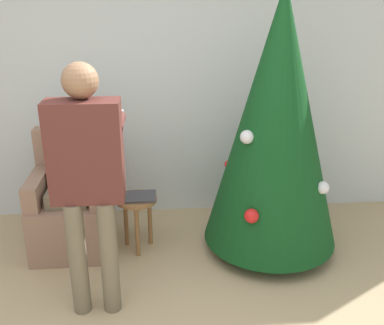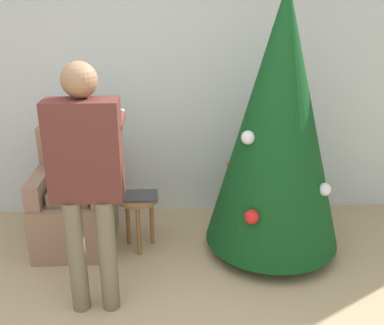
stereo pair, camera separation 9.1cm
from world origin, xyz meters
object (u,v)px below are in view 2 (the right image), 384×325
at_px(person_seated, 71,167).
at_px(person_standing, 86,169).
at_px(christmas_tree, 278,121).
at_px(armchair, 76,205).
at_px(side_stool, 139,207).

height_order(person_seated, person_standing, person_standing).
height_order(christmas_tree, armchair, christmas_tree).
relative_size(person_seated, side_stool, 2.72).
xyz_separation_m(person_seated, side_stool, (0.54, -0.10, -0.33)).
xyz_separation_m(christmas_tree, side_stool, (-1.10, 0.07, -0.74)).
xyz_separation_m(christmas_tree, armchair, (-1.64, 0.19, -0.77)).
relative_size(armchair, person_standing, 0.58).
distance_m(armchair, person_seated, 0.36).
bearing_deg(person_standing, side_stool, 70.42).
bearing_deg(person_seated, christmas_tree, -5.81).
xyz_separation_m(christmas_tree, person_standing, (-1.35, -0.64, -0.11)).
distance_m(christmas_tree, person_seated, 1.70).
height_order(person_standing, side_stool, person_standing).
height_order(armchair, person_seated, person_seated).
bearing_deg(side_stool, person_standing, -109.58).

